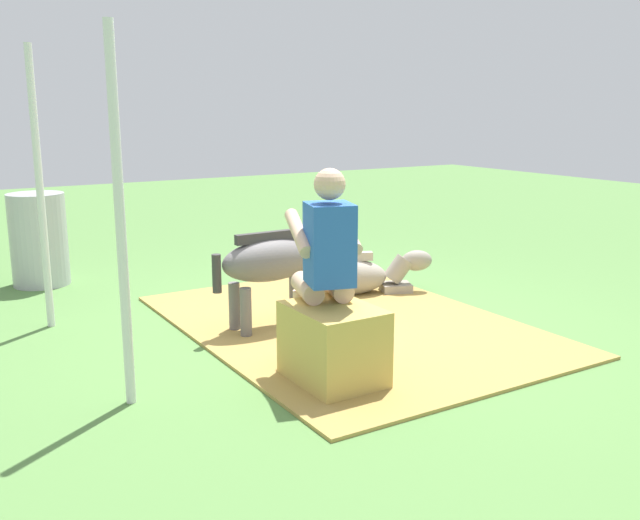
% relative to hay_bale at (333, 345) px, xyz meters
% --- Properties ---
extents(ground_plane, '(24.00, 24.00, 0.00)m').
position_rel_hay_bale_xyz_m(ground_plane, '(0.97, -0.68, -0.26)').
color(ground_plane, '#568442').
extents(hay_patch, '(3.37, 2.45, 0.02)m').
position_rel_hay_bale_xyz_m(hay_patch, '(0.98, -0.76, -0.25)').
color(hay_patch, '#AD8C47').
rests_on(hay_patch, ground).
extents(hay_bale, '(0.63, 0.50, 0.52)m').
position_rel_hay_bale_xyz_m(hay_bale, '(0.00, 0.00, 0.00)').
color(hay_bale, tan).
rests_on(hay_bale, ground).
extents(person_seated, '(0.72, 0.54, 1.40)m').
position_rel_hay_bale_xyz_m(person_seated, '(0.16, -0.03, 0.52)').
color(person_seated, '#D8AD8C').
rests_on(person_seated, ground).
extents(pony_standing, '(0.34, 1.35, 0.93)m').
position_rel_hay_bale_xyz_m(pony_standing, '(1.23, -0.28, 0.31)').
color(pony_standing, slate).
rests_on(pony_standing, ground).
extents(pony_lying, '(0.78, 1.33, 0.42)m').
position_rel_hay_bale_xyz_m(pony_lying, '(1.76, -1.33, -0.07)').
color(pony_lying, gray).
rests_on(pony_lying, ground).
extents(water_barrel, '(0.55, 0.55, 0.93)m').
position_rel_hay_bale_xyz_m(water_barrel, '(3.75, 1.12, 0.21)').
color(water_barrel, '#B2B2B7').
rests_on(water_barrel, ground).
extents(tent_pole_left, '(0.06, 0.06, 2.25)m').
position_rel_hay_bale_xyz_m(tent_pole_left, '(0.39, 1.22, 0.86)').
color(tent_pole_left, silver).
rests_on(tent_pole_left, ground).
extents(tent_pole_right, '(0.06, 0.06, 2.25)m').
position_rel_hay_bale_xyz_m(tent_pole_right, '(2.25, 1.32, 0.86)').
color(tent_pole_right, silver).
rests_on(tent_pole_right, ground).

